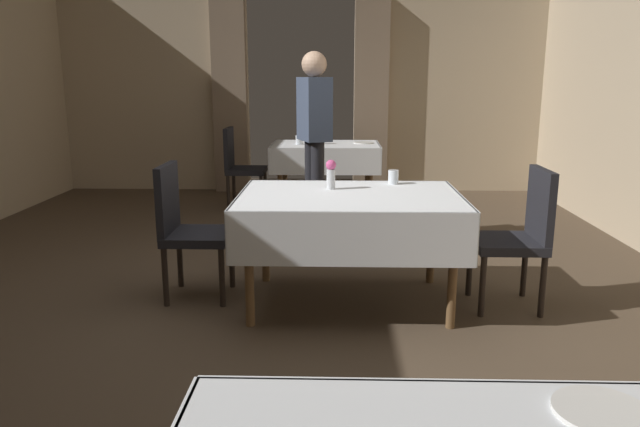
# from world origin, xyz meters

# --- Properties ---
(ground) EXTENTS (10.08, 10.08, 0.00)m
(ground) POSITION_xyz_m (0.00, 0.00, 0.00)
(ground) COLOR #4C3D2D
(wall_back) EXTENTS (6.40, 0.27, 3.00)m
(wall_back) POSITION_xyz_m (0.00, 4.18, 1.51)
(wall_back) COLOR tan
(wall_back) RESTS_ON ground
(dining_table_mid) EXTENTS (1.47, 1.07, 0.75)m
(dining_table_mid) POSITION_xyz_m (0.56, 0.02, 0.65)
(dining_table_mid) COLOR brown
(dining_table_mid) RESTS_ON ground
(dining_table_far) EXTENTS (1.24, 0.88, 0.75)m
(dining_table_far) POSITION_xyz_m (0.35, 3.03, 0.64)
(dining_table_far) COLOR brown
(dining_table_far) RESTS_ON ground
(chair_mid_right) EXTENTS (0.44, 0.44, 0.93)m
(chair_mid_right) POSITION_xyz_m (1.68, -0.02, 0.52)
(chair_mid_right) COLOR black
(chair_mid_right) RESTS_ON ground
(chair_mid_left) EXTENTS (0.44, 0.44, 0.93)m
(chair_mid_left) POSITION_xyz_m (-0.55, 0.11, 0.52)
(chair_mid_left) COLOR black
(chair_mid_left) RESTS_ON ground
(chair_far_left) EXTENTS (0.44, 0.44, 0.93)m
(chair_far_left) POSITION_xyz_m (-0.65, 3.04, 0.52)
(chair_far_left) COLOR black
(chair_far_left) RESTS_ON ground
(plate_near_c) EXTENTS (0.22, 0.22, 0.01)m
(plate_near_c) POSITION_xyz_m (1.09, -2.58, 0.76)
(plate_near_c) COLOR white
(plate_near_c) RESTS_ON dining_table_near
(flower_vase_mid) EXTENTS (0.07, 0.07, 0.20)m
(flower_vase_mid) POSITION_xyz_m (0.44, 0.21, 0.86)
(flower_vase_mid) COLOR silver
(flower_vase_mid) RESTS_ON dining_table_mid
(glass_mid_b) EXTENTS (0.07, 0.07, 0.10)m
(glass_mid_b) POSITION_xyz_m (0.88, 0.42, 0.80)
(glass_mid_b) COLOR silver
(glass_mid_b) RESTS_ON dining_table_mid
(flower_vase_far) EXTENTS (0.07, 0.07, 0.18)m
(flower_vase_far) POSITION_xyz_m (0.15, 3.24, 0.85)
(flower_vase_far) COLOR silver
(flower_vase_far) RESTS_ON dining_table_far
(glass_far_b) EXTENTS (0.07, 0.07, 0.11)m
(glass_far_b) POSITION_xyz_m (0.31, 3.02, 0.80)
(glass_far_b) COLOR silver
(glass_far_b) RESTS_ON dining_table_far
(glass_far_c) EXTENTS (0.08, 0.08, 0.10)m
(glass_far_c) POSITION_xyz_m (0.05, 2.97, 0.80)
(glass_far_c) COLOR silver
(glass_far_c) RESTS_ON dining_table_far
(plate_far_d) EXTENTS (0.23, 0.23, 0.01)m
(plate_far_d) POSITION_xyz_m (0.79, 3.09, 0.76)
(plate_far_d) COLOR white
(plate_far_d) RESTS_ON dining_table_far
(person_waiter_by_doorway) EXTENTS (0.33, 0.41, 1.72)m
(person_waiter_by_doorway) POSITION_xyz_m (0.28, 1.49, 1.02)
(person_waiter_by_doorway) COLOR black
(person_waiter_by_doorway) RESTS_ON ground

